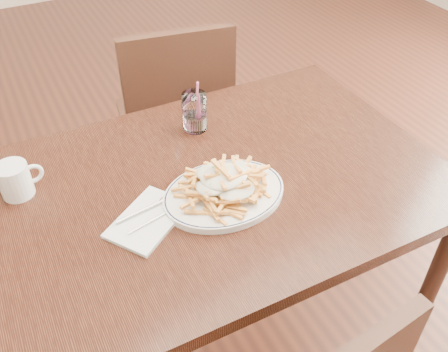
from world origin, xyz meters
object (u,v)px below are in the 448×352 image
chair_far (176,113)px  loaded_fries (224,180)px  coffee_mug (16,180)px  table (214,202)px  water_glass (195,114)px  fries_plate (224,194)px

chair_far → loaded_fries: (-0.17, -0.76, 0.30)m
loaded_fries → coffee_mug: (-0.45, 0.25, -0.01)m
table → water_glass: (0.06, 0.23, 0.13)m
fries_plate → coffee_mug: 0.52m
table → loaded_fries: 0.15m
chair_far → coffee_mug: (-0.63, -0.51, 0.29)m
table → water_glass: bearing=76.7°
table → chair_far: 0.73m
table → fries_plate: 0.12m
table → loaded_fries: loaded_fries is taller
water_glass → loaded_fries: bearing=-101.3°
coffee_mug → fries_plate: bearing=-28.7°
chair_far → coffee_mug: bearing=-140.8°
fries_plate → coffee_mug: coffee_mug is taller
fries_plate → table: bearing=85.4°
table → fries_plate: fries_plate is taller
chair_far → fries_plate: bearing=-102.8°
table → loaded_fries: bearing=-94.6°
water_glass → coffee_mug: water_glass is taller
loaded_fries → chair_far: bearing=77.2°
chair_far → loaded_fries: bearing=-102.8°
fries_plate → coffee_mug: size_ratio=2.93×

